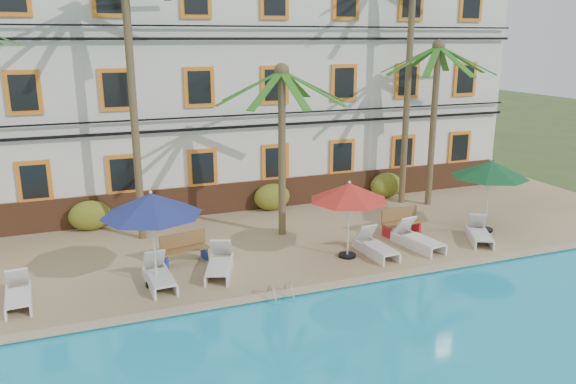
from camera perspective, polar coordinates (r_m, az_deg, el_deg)
name	(u,v)px	position (r m, az deg, el deg)	size (l,w,h in m)	color
ground	(306,284)	(16.83, 1.85, -9.33)	(100.00, 100.00, 0.00)	#384C23
pool_deck	(255,228)	(21.15, -3.34, -3.69)	(30.00, 12.00, 0.25)	tan
pool_coping	(318,288)	(15.96, 3.11, -9.67)	(30.00, 0.35, 0.06)	tan
hotel_building	(219,78)	(24.85, -7.05, 11.46)	(25.40, 6.44, 10.22)	silver
palm_b	(130,65)	(19.27, -15.73, 12.30)	(4.52, 4.52, 9.37)	brown
palm_c	(282,124)	(19.17, -0.63, 6.96)	(4.52, 4.52, 5.99)	brown
palm_d	(410,51)	(23.51, 12.26, 13.80)	(4.52, 4.52, 9.97)	brown
palm_e	(435,99)	(23.57, 14.70, 9.14)	(4.52, 4.52, 6.74)	brown
shrub_left	(90,216)	(21.62, -19.48, -2.27)	(1.50, 0.90, 1.10)	#1F5016
shrub_mid	(272,197)	(22.76, -1.64, -0.50)	(1.50, 0.90, 1.10)	#1F5016
shrub_right	(386,185)	(24.93, 9.95, 0.69)	(1.50, 0.90, 1.10)	#1F5016
umbrella_blue	(151,205)	(15.76, -13.71, -1.28)	(2.79, 2.79, 2.79)	black
umbrella_red	(349,192)	(17.55, 6.23, -0.03)	(2.51, 2.51, 2.51)	black
umbrella_green	(490,169)	(21.09, 19.85, 2.19)	(2.69, 2.69, 2.69)	black
lounger_a	(18,294)	(16.59, -25.74, -9.35)	(0.75, 1.81, 0.84)	silver
lounger_b	(159,275)	(16.49, -12.98, -8.24)	(0.78, 1.90, 0.88)	silver
lounger_c	(219,264)	(16.93, -6.97, -7.27)	(1.29, 2.04, 0.91)	silver
lounger_d	(375,246)	(18.41, 8.87, -5.47)	(0.77, 1.89, 0.88)	silver
lounger_e	(417,239)	(19.29, 12.98, -4.65)	(1.02, 2.07, 0.94)	silver
lounger_f	(479,233)	(20.48, 18.87, -3.99)	(1.41, 1.91, 0.86)	silver
bench_left	(184,248)	(17.86, -10.57, -5.59)	(1.56, 0.75, 0.93)	olive
bench_right	(401,221)	(20.43, 11.38, -2.92)	(1.54, 0.62, 0.93)	olive
pool_ladder	(281,297)	(15.50, -0.77, -10.58)	(0.54, 0.74, 0.74)	silver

